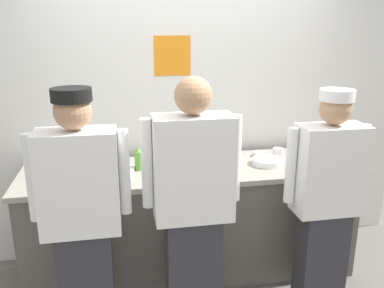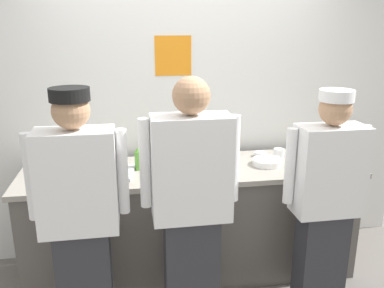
% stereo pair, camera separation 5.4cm
% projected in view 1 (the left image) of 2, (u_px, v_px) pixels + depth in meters
% --- Properties ---
extents(wall_back, '(4.16, 0.11, 2.84)m').
position_uv_depth(wall_back, '(182.00, 96.00, 3.49)').
color(wall_back, white).
rests_on(wall_back, ground).
extents(prep_counter, '(2.65, 0.72, 0.93)m').
position_uv_depth(prep_counter, '(192.00, 220.00, 3.30)').
color(prep_counter, '#56514C').
rests_on(prep_counter, ground).
extents(chef_near_left, '(0.61, 0.24, 1.68)m').
position_uv_depth(chef_near_left, '(82.00, 216.00, 2.43)').
color(chef_near_left, '#2D2D33').
rests_on(chef_near_left, ground).
extents(chef_center, '(0.63, 0.24, 1.73)m').
position_uv_depth(chef_center, '(193.00, 206.00, 2.52)').
color(chef_center, '#2D2D33').
rests_on(chef_center, ground).
extents(chef_far_right, '(0.59, 0.24, 1.62)m').
position_uv_depth(chef_far_right, '(326.00, 199.00, 2.75)').
color(chef_far_right, '#2D2D33').
rests_on(chef_far_right, ground).
extents(plate_stack_front, '(0.24, 0.24, 0.05)m').
position_uv_depth(plate_stack_front, '(267.00, 162.00, 3.23)').
color(plate_stack_front, white).
rests_on(plate_stack_front, prep_counter).
extents(mixing_bowl_steel, '(0.38, 0.38, 0.11)m').
position_uv_depth(mixing_bowl_steel, '(209.00, 160.00, 3.18)').
color(mixing_bowl_steel, '#B7BABF').
rests_on(mixing_bowl_steel, prep_counter).
extents(sheet_tray, '(0.48, 0.39, 0.02)m').
position_uv_depth(sheet_tray, '(104.00, 173.00, 3.01)').
color(sheet_tray, '#B7BABF').
rests_on(sheet_tray, prep_counter).
extents(squeeze_bottle_primary, '(0.06, 0.06, 0.18)m').
position_uv_depth(squeeze_bottle_primary, '(139.00, 159.00, 3.09)').
color(squeeze_bottle_primary, '#56A333').
rests_on(squeeze_bottle_primary, prep_counter).
extents(ramekin_yellow_sauce, '(0.10, 0.10, 0.04)m').
position_uv_depth(ramekin_yellow_sauce, '(50.00, 183.00, 2.79)').
color(ramekin_yellow_sauce, white).
rests_on(ramekin_yellow_sauce, prep_counter).
extents(ramekin_red_sauce, '(0.09, 0.09, 0.04)m').
position_uv_depth(ramekin_red_sauce, '(173.00, 170.00, 3.05)').
color(ramekin_red_sauce, white).
rests_on(ramekin_red_sauce, prep_counter).
extents(ramekin_green_sauce, '(0.10, 0.10, 0.04)m').
position_uv_depth(ramekin_green_sauce, '(259.00, 154.00, 3.44)').
color(ramekin_green_sauce, white).
rests_on(ramekin_green_sauce, prep_counter).
extents(deli_cup, '(0.09, 0.09, 0.08)m').
position_uv_depth(deli_cup, '(278.00, 153.00, 3.40)').
color(deli_cup, white).
rests_on(deli_cup, prep_counter).
extents(chefs_knife, '(0.28, 0.03, 0.02)m').
position_uv_depth(chefs_knife, '(302.00, 166.00, 3.19)').
color(chefs_knife, '#B7BABF').
rests_on(chefs_knife, prep_counter).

